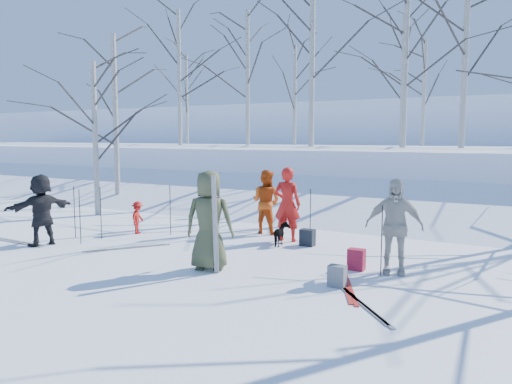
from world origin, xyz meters
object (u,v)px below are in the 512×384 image
Objects in this scene: skier_red_seated at (138,217)px; dog at (281,234)px; skier_red_north at (287,204)px; backpack_grey at (337,276)px; skier_redor_behind at (266,202)px; backpack_dark at (307,238)px; backpack_red at (356,259)px; skier_olive_center at (209,220)px; skier_grey_west at (41,210)px; skier_cream_east at (394,226)px.

dog is at bearing -102.37° from skier_red_seated.
skier_red_north reaches higher than backpack_grey.
skier_redor_behind is 1.97m from backpack_dark.
backpack_red reaches higher than backpack_grey.
skier_redor_behind is at bearing -61.05° from dog.
backpack_red is at bearing 138.96° from dog.
skier_olive_center reaches higher than skier_grey_west.
backpack_red is 2.31m from backpack_dark.
skier_redor_behind is (-0.95, 0.63, -0.07)m from skier_red_north.
dog is at bearing 94.60° from skier_red_north.
skier_olive_center reaches higher than skier_red_seated.
skier_red_north is 1.08× the size of skier_redor_behind.
skier_red_seated is (-3.93, -1.15, -0.49)m from skier_red_north.
backpack_grey is at bearing -128.84° from skier_cream_east.
skier_red_north is 1.02× the size of skier_cream_east.
skier_cream_east reaches higher than skier_redor_behind.
skier_cream_east is 2.83× the size of dog.
skier_olive_center is 2.72m from backpack_grey.
skier_cream_east reaches higher than dog.
backpack_red is at bearing 116.31° from skier_grey_west.
dog is 1.71× the size of backpack_grey.
dog is at bearing 134.48° from skier_redor_behind.
skier_grey_west is (-8.00, -1.70, -0.05)m from skier_cream_east.
skier_cream_east is at bearing 116.00° from skier_grey_west.
backpack_dark is (5.58, 3.12, -0.66)m from skier_grey_west.
skier_red_north is at bearing 129.17° from backpack_grey.
skier_grey_west is (-3.96, -4.01, 0.00)m from skier_redor_behind.
skier_olive_center is 1.05× the size of skier_red_north.
skier_red_seated is 4.69m from backpack_dark.
skier_cream_east is at bearing 152.82° from skier_redor_behind.
skier_redor_behind is at bearing 136.10° from skier_cream_east.
skier_redor_behind is 1.96× the size of skier_red_seated.
dog is (0.13, -0.58, -0.66)m from skier_red_north.
skier_red_north reaches higher than dog.
skier_red_north is at bearing 158.72° from backpack_dark.
backpack_dark is at bearing 150.72° from skier_red_north.
skier_red_north is at bearing 137.27° from skier_cream_east.
backpack_dark reaches higher than backpack_grey.
dog is 0.63m from backpack_dark.
skier_redor_behind is (-0.82, 3.82, -0.12)m from skier_olive_center.
skier_red_north is 3.09m from backpack_red.
skier_redor_behind is 1.00× the size of skier_grey_west.
skier_red_seated is 4.10m from dog.
skier_olive_center is at bearing -169.06° from skier_cream_east.
skier_olive_center is 2.72m from dog.
skier_red_north is 3.98m from backpack_grey.
skier_olive_center is 5.17× the size of backpack_grey.
skier_grey_west is at bearing 26.62° from skier_red_north.
dog is at bearing 133.63° from backpack_grey.
backpack_dark is at bearing 133.26° from skier_grey_west.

